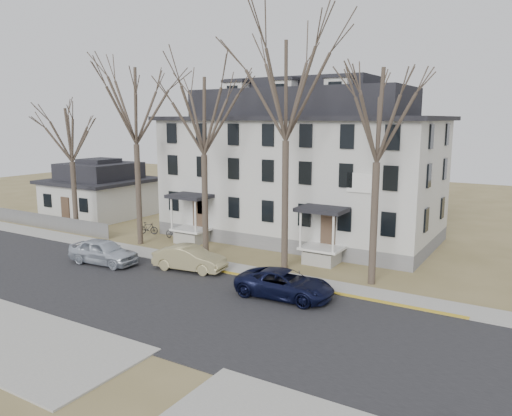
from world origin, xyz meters
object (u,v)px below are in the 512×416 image
Objects in this scene: tree_center at (286,83)px; bicycle_right at (148,229)px; tree_bungalow at (70,131)px; car_silver at (104,252)px; small_house at (101,192)px; tree_far_left at (135,100)px; car_navy at (285,285)px; boarding_house at (300,168)px; tree_mid_right at (379,109)px; car_tan at (190,259)px; bicycle_left at (174,234)px; tree_mid_left at (203,110)px.

bicycle_right is (-13.53, 2.45, -10.60)m from tree_center.
tree_bungalow is 2.31× the size of car_silver.
small_house is 0.63× the size of tree_far_left.
car_navy is (25.41, -10.72, -1.54)m from small_house.
tree_mid_right is (8.50, -8.15, 4.22)m from boarding_house.
tree_far_left is at bearing -29.39° from small_house.
tree_bungalow is (-19.00, 0.00, -2.97)m from tree_center.
car_silver is at bearing 99.67° from car_tan.
tree_far_left is (11.00, -6.20, 8.09)m from small_house.
car_navy reaches higher than bicycle_left.
car_silver is (1.82, -5.12, -9.55)m from tree_far_left.
boarding_house is 1.63× the size of tree_mid_left.
small_house is at bearing 54.46° from car_tan.
tree_mid_right is 2.84× the size of car_tan.
tree_far_left is 6.05m from tree_mid_left.
bicycle_left is (8.29, 2.27, -7.65)m from tree_bungalow.
tree_center is 15.25m from bicycle_left.
car_navy is 3.17× the size of bicycle_right.
car_navy is (8.41, -4.52, -8.89)m from tree_mid_left.
tree_bungalow is at bearing 180.00° from tree_far_left.
tree_mid_left is (-3.00, -8.15, 4.22)m from boarding_house.
boarding_house is at bearing -44.77° from bicycle_left.
tree_far_left reaches higher than tree_mid_right.
tree_far_left is 17.52m from tree_mid_right.
bicycle_left is 2.83m from bicycle_right.
boarding_house is 12.96× the size of bicycle_right.
tree_center is at bearing 180.00° from tree_mid_right.
small_house is 0.68× the size of tree_mid_right.
bicycle_left is at bearing 168.03° from tree_center.
tree_bungalow is 16.46m from car_tan.
tree_bungalow is at bearing 75.21° from car_navy.
bicycle_left is at bearing 38.93° from car_tan.
tree_mid_right reaches higher than small_house.
tree_far_left is (-9.00, -8.15, 4.96)m from boarding_house.
tree_bungalow reaches higher than car_navy.
boarding_house is at bearing 136.19° from tree_mid_right.
tree_far_left is 2.69× the size of car_navy.
boarding_house is 4.46× the size of car_silver.
car_silver is 7.41m from bicycle_left.
tree_mid_right is at bearing 0.00° from tree_center.
small_house is 1.71× the size of car_navy.
bicycle_right is at bearing 172.65° from tree_mid_right.
tree_mid_right is at bearing -12.27° from small_house.
tree_bungalow is 2.12× the size of car_navy.
tree_bungalow is at bearing 113.19° from bicycle_left.
tree_bungalow is 11.51m from bicycle_left.
bicycle_left is at bearing -0.87° from car_silver.
boarding_house reaches higher than car_navy.
tree_center is 8.32× the size of bicycle_left.
tree_bungalow is at bearing 180.00° from tree_mid_left.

